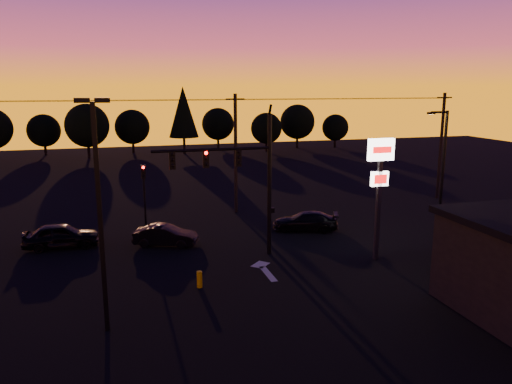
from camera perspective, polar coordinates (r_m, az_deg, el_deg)
ground at (r=25.21m, az=0.98°, el=-10.25°), size 120.00×120.00×0.00m
lane_arrow at (r=26.83m, az=0.96°, el=-8.82°), size 1.20×3.10×0.01m
traffic_signal_mast at (r=27.53m, az=-1.62°, el=2.37°), size 6.79×0.52×8.58m
secondary_signal at (r=34.48m, az=-12.67°, el=0.55°), size 0.30×0.31×4.35m
parking_lot_light at (r=19.77m, az=-17.51°, el=-1.06°), size 1.25×0.30×9.14m
pylon_sign at (r=27.93m, az=13.97°, el=2.11°), size 1.50×0.28×6.80m
streetlight at (r=35.08m, az=20.49°, el=2.86°), size 1.55×0.35×8.00m
utility_pole_1 at (r=37.69m, az=-2.34°, el=4.46°), size 1.40×0.26×9.00m
utility_pole_2 at (r=45.43m, az=20.38°, el=5.02°), size 1.40×0.26×9.00m
power_wires at (r=37.37m, az=-2.40°, el=10.51°), size 36.00×1.22×0.07m
bollard at (r=24.59m, az=-6.48°, el=-9.90°), size 0.27×0.27×0.81m
tree_1 at (r=76.09m, az=-23.09°, el=6.48°), size 4.54×4.54×5.71m
tree_2 at (r=70.55m, az=-18.75°, el=7.20°), size 5.77×5.78×7.26m
tree_3 at (r=74.57m, az=-13.96°, el=7.23°), size 4.95×4.95×6.22m
tree_4 at (r=72.06m, az=-8.31°, el=9.04°), size 4.18×4.18×9.50m
tree_5 at (r=78.14m, az=-4.38°, el=7.75°), size 4.95×4.95×6.22m
tree_6 at (r=73.87m, az=1.19°, el=7.29°), size 4.54×4.54×5.71m
tree_7 at (r=78.60m, az=4.76°, el=8.00°), size 5.36×5.36×6.74m
tree_8 at (r=80.09m, az=9.05°, el=7.29°), size 4.12×4.12×5.19m
car_left at (r=32.26m, az=-21.35°, el=-4.67°), size 4.41×1.84×1.49m
car_mid at (r=30.97m, az=-10.30°, el=-4.91°), size 4.07×2.63×1.27m
car_right at (r=33.81m, az=5.65°, el=-3.32°), size 4.71×3.19×1.27m
suv_parked at (r=29.56m, az=23.97°, el=-6.52°), size 2.43×4.98×1.36m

